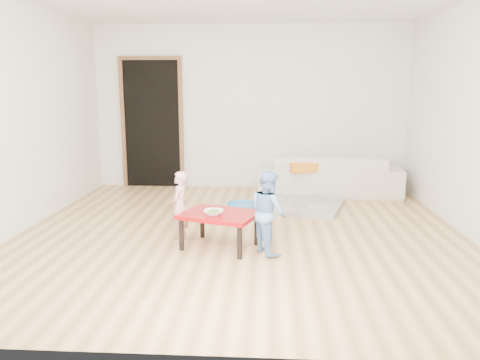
# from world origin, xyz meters

# --- Properties ---
(floor) EXTENTS (5.00, 5.00, 0.01)m
(floor) POSITION_xyz_m (0.00, 0.00, 0.00)
(floor) COLOR #A17845
(floor) RESTS_ON ground
(back_wall) EXTENTS (5.00, 0.02, 2.60)m
(back_wall) POSITION_xyz_m (0.00, 2.50, 1.30)
(back_wall) COLOR white
(back_wall) RESTS_ON floor
(left_wall) EXTENTS (0.02, 5.00, 2.60)m
(left_wall) POSITION_xyz_m (-2.50, 0.00, 1.30)
(left_wall) COLOR white
(left_wall) RESTS_ON floor
(right_wall) EXTENTS (0.02, 5.00, 2.60)m
(right_wall) POSITION_xyz_m (2.50, 0.00, 1.30)
(right_wall) COLOR white
(right_wall) RESTS_ON floor
(doorway) EXTENTS (1.02, 0.08, 2.11)m
(doorway) POSITION_xyz_m (-1.60, 2.48, 1.02)
(doorway) COLOR brown
(doorway) RESTS_ON back_wall
(sofa) EXTENTS (2.19, 1.01, 0.62)m
(sofa) POSITION_xyz_m (1.24, 2.05, 0.31)
(sofa) COLOR beige
(sofa) RESTS_ON floor
(cushion) EXTENTS (0.59, 0.55, 0.13)m
(cushion) POSITION_xyz_m (0.83, 1.82, 0.48)
(cushion) COLOR orange
(cushion) RESTS_ON sofa
(red_table) EXTENTS (0.88, 0.77, 0.37)m
(red_table) POSITION_xyz_m (-0.19, -0.52, 0.18)
(red_table) COLOR #9D080C
(red_table) RESTS_ON floor
(bowl) EXTENTS (0.20, 0.20, 0.05)m
(bowl) POSITION_xyz_m (-0.24, -0.60, 0.39)
(bowl) COLOR white
(bowl) RESTS_ON red_table
(broccoli) EXTENTS (0.12, 0.12, 0.06)m
(broccoli) POSITION_xyz_m (-0.24, -0.60, 0.40)
(broccoli) COLOR #2D5919
(broccoli) RESTS_ON red_table
(child_pink) EXTENTS (0.21, 0.29, 0.76)m
(child_pink) POSITION_xyz_m (-0.64, -0.33, 0.38)
(child_pink) COLOR pink
(child_pink) RESTS_ON floor
(child_blue) EXTENTS (0.48, 0.51, 0.83)m
(child_blue) POSITION_xyz_m (0.31, -0.64, 0.42)
(child_blue) COLOR #5E90DA
(child_blue) RESTS_ON floor
(basin) EXTENTS (0.40, 0.40, 0.13)m
(basin) POSITION_xyz_m (-0.04, 0.87, 0.06)
(basin) COLOR #3284BF
(basin) RESTS_ON floor
(blanket) EXTENTS (1.44, 1.30, 0.06)m
(blanket) POSITION_xyz_m (0.68, 1.19, 0.03)
(blanket) COLOR #B3AB9E
(blanket) RESTS_ON floor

